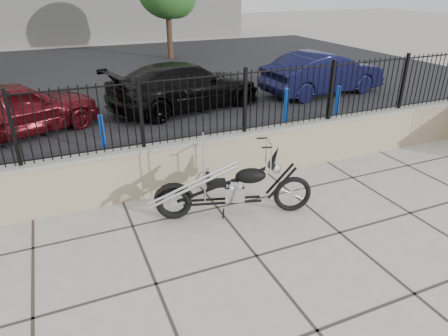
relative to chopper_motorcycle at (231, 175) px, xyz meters
name	(u,v)px	position (x,y,z in m)	size (l,w,h in m)	color
ground_plane	(257,256)	(-0.13, -1.19, -0.76)	(90.00, 90.00, 0.00)	#99968E
parking_lot	(114,80)	(-0.13, 11.31, -0.76)	(30.00, 30.00, 0.00)	black
retaining_wall	(197,162)	(-0.13, 1.31, -0.28)	(14.00, 0.36, 0.96)	gray
iron_fence	(196,108)	(-0.13, 1.31, 0.80)	(14.00, 0.08, 1.20)	black
chopper_motorcycle	(231,175)	(0.00, 0.00, 0.00)	(2.53, 0.44, 1.52)	black
car_red	(15,109)	(-3.42, 5.78, -0.06)	(1.65, 4.11, 1.40)	#4E0B11
car_black	(186,86)	(1.34, 6.35, -0.04)	(2.00, 4.93, 1.43)	black
car_blue	(323,73)	(6.33, 6.16, -0.03)	(1.55, 4.43, 1.46)	black
bollard_a	(102,134)	(-1.58, 3.73, -0.31)	(0.11, 0.11, 0.90)	#0D20C9
bollard_b	(286,108)	(3.23, 3.56, -0.22)	(0.13, 0.13, 1.08)	#0B1AAB
bollard_c	(337,103)	(4.97, 3.60, -0.27)	(0.12, 0.12, 0.97)	#0E38D9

